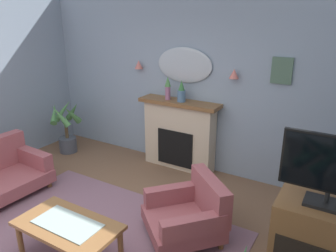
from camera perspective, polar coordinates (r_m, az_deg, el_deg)
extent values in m
cube|color=#8C9EB2|center=(5.33, 4.24, 7.79)|extent=(6.61, 0.10, 2.90)
cube|color=#7F5B6B|center=(4.04, -13.79, -19.57)|extent=(3.20, 2.40, 0.01)
cube|color=beige|center=(5.45, 1.99, -1.76)|extent=(1.20, 0.28, 1.10)
cube|color=black|center=(5.43, 1.46, -3.76)|extent=(0.64, 0.12, 0.60)
cube|color=brown|center=(5.25, 1.96, 4.09)|extent=(1.36, 0.36, 0.06)
cylinder|color=#9E6084|center=(5.30, -0.03, 5.78)|extent=(0.09, 0.09, 0.22)
cone|color=#4C8447|center=(5.26, -0.03, 7.78)|extent=(0.10, 0.10, 0.16)
cylinder|color=#4C7093|center=(5.18, 2.35, 5.26)|extent=(0.13, 0.13, 0.18)
cone|color=#38753D|center=(5.14, 2.37, 7.12)|extent=(0.10, 0.10, 0.16)
ellipsoid|color=#B2BCC6|center=(5.26, 2.84, 10.56)|extent=(0.96, 0.06, 0.56)
cone|color=#D17066|center=(5.68, -5.13, 10.63)|extent=(0.14, 0.14, 0.14)
cone|color=#D17066|center=(4.89, 11.46, 8.94)|extent=(0.14, 0.14, 0.14)
cube|color=#4C6B56|center=(4.76, 19.24, 9.09)|extent=(0.28, 0.03, 0.36)
cube|color=brown|center=(3.68, -17.11, -16.23)|extent=(1.10, 0.60, 0.04)
cube|color=#8C9E99|center=(3.66, -17.15, -15.92)|extent=(0.72, 0.36, 0.01)
cylinder|color=brown|center=(4.02, -24.39, -17.66)|extent=(0.06, 0.06, 0.40)
cylinder|color=brown|center=(4.24, -19.00, -14.81)|extent=(0.06, 0.06, 0.40)
cylinder|color=brown|center=(3.66, -8.27, -19.98)|extent=(0.06, 0.06, 0.40)
cube|color=#934C51|center=(5.43, -22.51, -5.11)|extent=(0.76, 0.19, 0.24)
cylinder|color=brown|center=(5.31, -19.99, -9.52)|extent=(0.07, 0.07, 0.10)
cylinder|color=brown|center=(5.83, -24.08, -7.44)|extent=(0.07, 0.07, 0.10)
cube|color=#934C51|center=(3.97, 2.47, -16.56)|extent=(1.13, 1.13, 0.16)
cube|color=#934C51|center=(3.91, 7.33, -11.94)|extent=(0.70, 0.65, 0.45)
cube|color=#934C51|center=(4.13, 0.88, -11.80)|extent=(0.58, 0.63, 0.22)
cube|color=#934C51|center=(3.60, 4.43, -17.09)|extent=(0.58, 0.63, 0.22)
cylinder|color=brown|center=(4.23, -3.70, -16.20)|extent=(0.06, 0.06, 0.10)
cylinder|color=brown|center=(4.41, 5.20, -14.64)|extent=(0.06, 0.06, 0.10)
cylinder|color=brown|center=(3.92, 9.22, -19.82)|extent=(0.06, 0.06, 0.10)
cube|color=brown|center=(3.52, 24.71, -18.45)|extent=(0.80, 0.56, 0.90)
cube|color=black|center=(3.25, 25.82, -12.08)|extent=(0.36, 0.24, 0.03)
cylinder|color=black|center=(3.22, 25.99, -11.08)|extent=(0.04, 0.04, 0.10)
cube|color=black|center=(3.09, 26.82, -6.07)|extent=(0.84, 0.04, 0.52)
cube|color=black|center=(3.07, 26.79, -6.22)|extent=(0.80, 0.01, 0.48)
cylinder|color=#474C56|center=(6.45, -17.04, -3.12)|extent=(0.32, 0.32, 0.28)
cylinder|color=brown|center=(6.35, -17.30, -0.69)|extent=(0.06, 0.06, 0.30)
cone|color=#4C8447|center=(6.13, -16.41, 1.94)|extent=(0.14, 0.40, 0.41)
cone|color=#4C8447|center=(6.35, -16.26, 2.55)|extent=(0.41, 0.17, 0.41)
cone|color=#4C8447|center=(6.42, -17.86, 2.58)|extent=(0.31, 0.38, 0.42)
cone|color=#4C8447|center=(6.28, -19.23, 2.05)|extent=(0.39, 0.41, 0.35)
cone|color=#4C8447|center=(6.10, -18.27, 1.66)|extent=(0.38, 0.26, 0.43)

